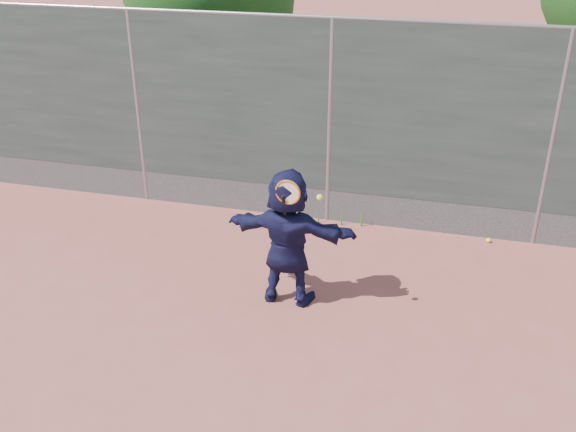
# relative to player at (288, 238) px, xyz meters

# --- Properties ---
(ground) EXTENTS (80.00, 80.00, 0.00)m
(ground) POSITION_rel_player_xyz_m (0.03, -1.24, -0.85)
(ground) COLOR #9E4C42
(ground) RESTS_ON ground
(player) EXTENTS (1.59, 0.55, 1.70)m
(player) POSITION_rel_player_xyz_m (0.00, 0.00, 0.00)
(player) COLOR #15153A
(player) RESTS_ON ground
(ball_ground) EXTENTS (0.07, 0.07, 0.07)m
(ball_ground) POSITION_rel_player_xyz_m (2.42, 2.11, -0.82)
(ball_ground) COLOR yellow
(ball_ground) RESTS_ON ground
(fence) EXTENTS (20.00, 0.06, 3.03)m
(fence) POSITION_rel_player_xyz_m (0.03, 2.26, 0.73)
(fence) COLOR #38423D
(fence) RESTS_ON ground
(swing_action) EXTENTS (0.55, 0.19, 0.51)m
(swing_action) POSITION_rel_player_xyz_m (0.08, -0.21, 0.66)
(swing_action) COLOR #C05A12
(swing_action) RESTS_ON ground
(weed_clump) EXTENTS (0.68, 0.07, 0.30)m
(weed_clump) POSITION_rel_player_xyz_m (0.32, 2.15, -0.72)
(weed_clump) COLOR #387226
(weed_clump) RESTS_ON ground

